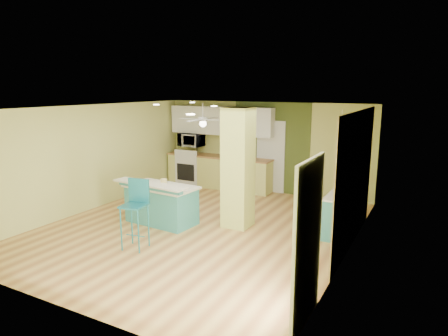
{
  "coord_description": "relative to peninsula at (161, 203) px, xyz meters",
  "views": [
    {
      "loc": [
        4.22,
        -6.77,
        2.91
      ],
      "look_at": [
        0.37,
        0.4,
        1.25
      ],
      "focal_mm": 32.0,
      "sensor_mm": 36.0,
      "label": 1
    }
  ],
  "objects": [
    {
      "name": "column",
      "position": [
        1.54,
        0.62,
        0.81
      ],
      "size": [
        0.55,
        0.55,
        2.5
      ],
      "primitive_type": "cube",
      "color": "#C3CE5F",
      "rests_on": "floor"
    },
    {
      "name": "wall_front",
      "position": [
        0.89,
        -3.38,
        0.81
      ],
      "size": [
        6.0,
        0.01,
        2.5
      ],
      "primitive_type": "cube",
      "color": "#C4C76B",
      "rests_on": "floor"
    },
    {
      "name": "wall_right",
      "position": [
        3.9,
        0.12,
        0.81
      ],
      "size": [
        0.01,
        7.0,
        2.5
      ],
      "primitive_type": "cube",
      "color": "#C4C76B",
      "rests_on": "floor"
    },
    {
      "name": "ceiling_fan",
      "position": [
        -0.21,
        2.12,
        1.64
      ],
      "size": [
        1.41,
        1.41,
        0.61
      ],
      "color": "silver",
      "rests_on": "ceiling"
    },
    {
      "name": "french_door",
      "position": [
        3.86,
        -2.18,
        0.61
      ],
      "size": [
        0.04,
        1.08,
        2.1
      ],
      "primitive_type": "cube",
      "color": "white",
      "rests_on": "floor"
    },
    {
      "name": "wood_panel",
      "position": [
        3.88,
        0.72,
        0.81
      ],
      "size": [
        0.02,
        3.4,
        2.5
      ],
      "primitive_type": "cube",
      "color": "#907B52",
      "rests_on": "floor"
    },
    {
      "name": "bar_stool",
      "position": [
        0.42,
        -1.28,
        0.41
      ],
      "size": [
        0.48,
        0.48,
        1.27
      ],
      "rotation": [
        0.0,
        0.0,
        0.16
      ],
      "color": "teal",
      "rests_on": "floor"
    },
    {
      "name": "peninsula",
      "position": [
        0.0,
        0.0,
        0.0
      ],
      "size": [
        1.81,
        1.07,
        0.95
      ],
      "rotation": [
        0.0,
        0.0,
        -0.08
      ],
      "color": "teal",
      "rests_on": "floor"
    },
    {
      "name": "interior_door",
      "position": [
        1.09,
        3.58,
        0.56
      ],
      "size": [
        0.82,
        0.05,
        2.0
      ],
      "primitive_type": "cube",
      "color": "silver",
      "rests_on": "floor"
    },
    {
      "name": "wall_back",
      "position": [
        0.89,
        3.63,
        0.81
      ],
      "size": [
        6.0,
        0.01,
        2.5
      ],
      "primitive_type": "cube",
      "color": "#C4C76B",
      "rests_on": "floor"
    },
    {
      "name": "upper_cabinets",
      "position": [
        -0.41,
        3.44,
        1.51
      ],
      "size": [
        3.2,
        0.34,
        0.8
      ],
      "primitive_type": "cube",
      "color": "white",
      "rests_on": "wall_back"
    },
    {
      "name": "microwave",
      "position": [
        -1.36,
        3.32,
        0.91
      ],
      "size": [
        0.7,
        0.48,
        0.39
      ],
      "primitive_type": "imported",
      "color": "white",
      "rests_on": "wall_back"
    },
    {
      "name": "stove",
      "position": [
        -1.36,
        3.31,
        0.02
      ],
      "size": [
        0.76,
        0.66,
        1.08
      ],
      "color": "silver",
      "rests_on": "floor"
    },
    {
      "name": "fruit_bowl",
      "position": [
        0.12,
        3.22,
        0.54
      ],
      "size": [
        0.39,
        0.39,
        0.08
      ],
      "primitive_type": "imported",
      "rotation": [
        0.0,
        0.0,
        0.29
      ],
      "color": "#382316",
      "rests_on": "kitchen_run"
    },
    {
      "name": "wall_left",
      "position": [
        -2.11,
        0.12,
        0.81
      ],
      "size": [
        0.01,
        7.0,
        2.5
      ],
      "primitive_type": "cube",
      "color": "#C4C76B",
      "rests_on": "floor"
    },
    {
      "name": "olive_accent",
      "position": [
        1.09,
        3.61,
        0.81
      ],
      "size": [
        2.2,
        0.02,
        2.5
      ],
      "primitive_type": "cube",
      "color": "#445321",
      "rests_on": "floor"
    },
    {
      "name": "ceiling",
      "position": [
        0.89,
        0.12,
        2.06
      ],
      "size": [
        6.0,
        7.0,
        0.01
      ],
      "primitive_type": "cube",
      "color": "white",
      "rests_on": "wall_back"
    },
    {
      "name": "kitchen_run",
      "position": [
        -0.41,
        3.32,
        0.03
      ],
      "size": [
        3.25,
        0.63,
        0.94
      ],
      "color": "#CCCE6C",
      "rests_on": "floor"
    },
    {
      "name": "floor",
      "position": [
        0.89,
        0.12,
        -0.45
      ],
      "size": [
        6.0,
        7.0,
        0.01
      ],
      "primitive_type": "cube",
      "color": "#A16938",
      "rests_on": "ground"
    },
    {
      "name": "canister",
      "position": [
        0.17,
        -0.1,
        0.48
      ],
      "size": [
        0.14,
        0.14,
        0.19
      ],
      "primitive_type": "cylinder",
      "color": "gold",
      "rests_on": "peninsula"
    },
    {
      "name": "side_counter",
      "position": [
        3.59,
        1.21,
        -0.02
      ],
      "size": [
        0.55,
        1.3,
        0.84
      ],
      "color": "teal",
      "rests_on": "floor"
    },
    {
      "name": "wall_decor",
      "position": [
        3.86,
        0.92,
        1.11
      ],
      "size": [
        0.03,
        0.9,
        0.7
      ],
      "primitive_type": "cube",
      "color": "brown",
      "rests_on": "wood_panel"
    },
    {
      "name": "pendant_lamp",
      "position": [
        3.54,
        0.87,
        1.44
      ],
      "size": [
        0.14,
        0.14,
        0.69
      ],
      "color": "white",
      "rests_on": "ceiling"
    }
  ]
}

